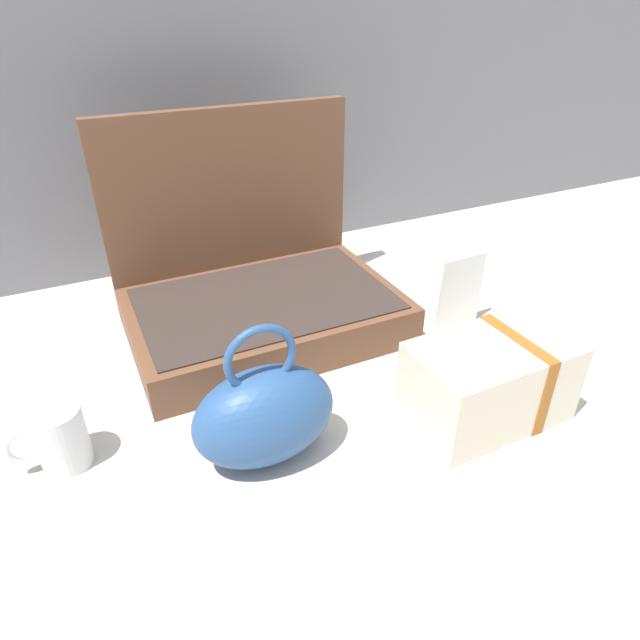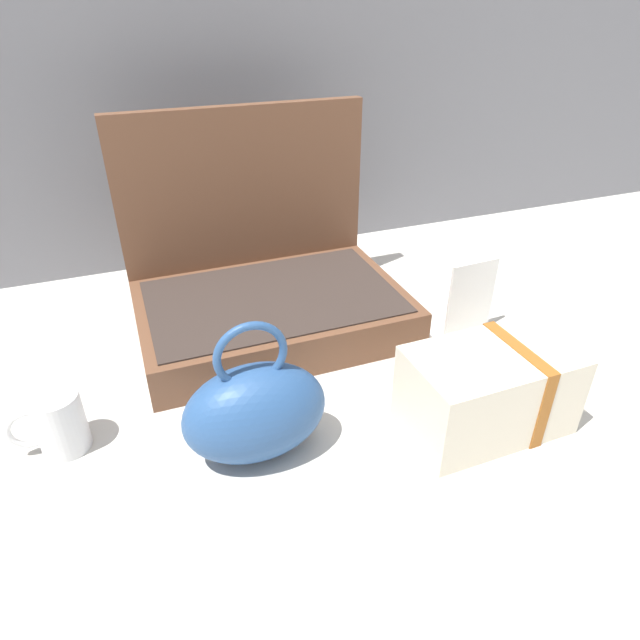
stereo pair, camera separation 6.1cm
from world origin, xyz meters
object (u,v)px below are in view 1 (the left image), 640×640
cream_toiletry_bag (491,381)px  info_card_left (460,293)px  open_suitcase (256,286)px  teal_pouch_handbag (264,414)px  coffee_mug (59,438)px

cream_toiletry_bag → info_card_left: info_card_left is taller
open_suitcase → info_card_left: (0.35, -0.18, -0.01)m
open_suitcase → teal_pouch_handbag: (-0.11, -0.35, -0.01)m
teal_pouch_handbag → open_suitcase: bearing=71.7°
coffee_mug → cream_toiletry_bag: bearing=-16.2°
coffee_mug → info_card_left: (0.72, 0.06, 0.03)m
open_suitcase → cream_toiletry_bag: (0.22, -0.41, -0.02)m
cream_toiletry_bag → coffee_mug: bearing=163.8°
teal_pouch_handbag → coffee_mug: teal_pouch_handbag is taller
info_card_left → cream_toiletry_bag: bearing=-120.5°
open_suitcase → teal_pouch_handbag: size_ratio=2.26×
teal_pouch_handbag → cream_toiletry_bag: size_ratio=0.90×
open_suitcase → coffee_mug: (-0.38, -0.24, -0.03)m
open_suitcase → coffee_mug: 0.45m
teal_pouch_handbag → coffee_mug: (-0.26, 0.11, -0.03)m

